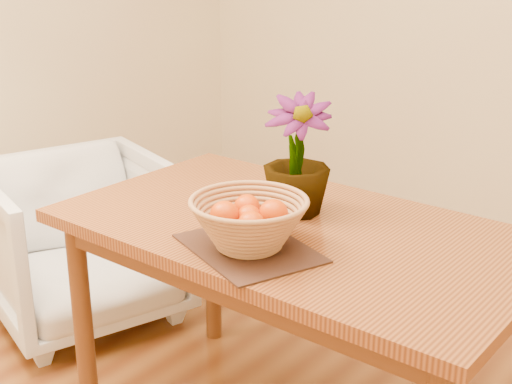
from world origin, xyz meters
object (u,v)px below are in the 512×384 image
Objects in this scene: potted_plant at (297,156)px; armchair at (81,234)px; wicker_basket at (249,225)px; table at (294,252)px.

potted_plant is 1.24m from armchair.
potted_plant is (-0.06, 0.30, 0.11)m from wicker_basket.
wicker_basket is 1.30m from armchair.
table is 4.36× the size of wicker_basket.
table is 1.21m from armchair.
table is 1.85× the size of armchair.
wicker_basket reaches higher than table.
table is at bearing -89.55° from potted_plant.
wicker_basket reaches higher than armchair.
potted_plant is at bearing 123.10° from table.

